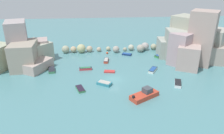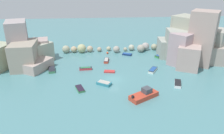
# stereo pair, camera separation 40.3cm
# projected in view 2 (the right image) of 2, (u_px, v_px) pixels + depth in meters

# --- Properties ---
(cove_water) EXTENTS (160.00, 160.00, 0.00)m
(cove_water) POSITION_uv_depth(u_px,v_px,m) (114.00, 79.00, 49.65)
(cove_water) COLOR teal
(cove_water) RESTS_ON ground
(cliff_headland_left) EXTENTS (20.64, 16.95, 11.34)m
(cliff_headland_left) POSITION_uv_depth(u_px,v_px,m) (18.00, 52.00, 56.86)
(cliff_headland_left) COLOR #9E9181
(cliff_headland_left) RESTS_ON ground
(cliff_headland_right) EXTENTS (19.51, 19.78, 14.18)m
(cliff_headland_right) POSITION_uv_depth(u_px,v_px,m) (192.00, 43.00, 59.94)
(cliff_headland_right) COLOR tan
(cliff_headland_right) RESTS_ON ground
(rock_breakwater) EXTENTS (33.53, 4.12, 2.69)m
(rock_breakwater) POSITION_uv_depth(u_px,v_px,m) (117.00, 48.00, 67.62)
(rock_breakwater) COLOR #A1A286
(rock_breakwater) RESTS_ON ground
(channel_buoy) EXTENTS (0.65, 0.65, 0.65)m
(channel_buoy) POSITION_uv_depth(u_px,v_px,m) (107.00, 53.00, 65.81)
(channel_buoy) COLOR #E04C28
(channel_buoy) RESTS_ON cove_water
(moored_boat_0) EXTENTS (2.81, 1.68, 0.36)m
(moored_boat_0) POSITION_uv_depth(u_px,v_px,m) (109.00, 71.00, 53.33)
(moored_boat_0) COLOR red
(moored_boat_0) RESTS_ON cove_water
(moored_boat_1) EXTENTS (2.27, 3.33, 0.46)m
(moored_boat_1) POSITION_uv_depth(u_px,v_px,m) (80.00, 89.00, 45.06)
(moored_boat_1) COLOR #3E804D
(moored_boat_1) RESTS_ON cove_water
(moored_boat_2) EXTENTS (1.61, 3.47, 0.66)m
(moored_boat_2) POSITION_uv_depth(u_px,v_px,m) (106.00, 60.00, 59.91)
(moored_boat_2) COLOR #BE3C28
(moored_boat_2) RESTS_ON cove_water
(moored_boat_3) EXTENTS (3.11, 2.45, 0.50)m
(moored_boat_3) POSITION_uv_depth(u_px,v_px,m) (127.00, 54.00, 64.91)
(moored_boat_3) COLOR navy
(moored_boat_3) RESTS_ON cove_water
(moored_boat_4) EXTENTS (3.20, 1.27, 0.63)m
(moored_boat_4) POSITION_uv_depth(u_px,v_px,m) (86.00, 68.00, 54.70)
(moored_boat_4) COLOR #BE353A
(moored_boat_4) RESTS_ON cove_water
(moored_boat_5) EXTENTS (3.79, 3.30, 0.65)m
(moored_boat_5) POSITION_uv_depth(u_px,v_px,m) (160.00, 56.00, 63.49)
(moored_boat_5) COLOR #368143
(moored_boat_5) RESTS_ON cove_water
(moored_boat_6) EXTENTS (3.50, 3.01, 0.69)m
(moored_boat_6) POSITION_uv_depth(u_px,v_px,m) (104.00, 83.00, 47.11)
(moored_boat_6) COLOR teal
(moored_boat_6) RESTS_ON cove_water
(moored_boat_7) EXTENTS (2.47, 3.73, 0.67)m
(moored_boat_7) POSITION_uv_depth(u_px,v_px,m) (178.00, 84.00, 46.95)
(moored_boat_7) COLOR white
(moored_boat_7) RESTS_ON cove_water
(moored_boat_8) EXTENTS (6.30, 5.04, 1.99)m
(moored_boat_8) POSITION_uv_depth(u_px,v_px,m) (144.00, 95.00, 41.91)
(moored_boat_8) COLOR #BD3E29
(moored_boat_8) RESTS_ON cove_water
(moored_boat_9) EXTENTS (2.09, 3.67, 0.62)m
(moored_boat_9) POSITION_uv_depth(u_px,v_px,m) (52.00, 70.00, 53.95)
(moored_boat_9) COLOR #3F7A52
(moored_boat_9) RESTS_ON cove_water
(moored_boat_10) EXTENTS (3.10, 3.86, 0.66)m
(moored_boat_10) POSITION_uv_depth(u_px,v_px,m) (153.00, 70.00, 53.73)
(moored_boat_10) COLOR white
(moored_boat_10) RESTS_ON cove_water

